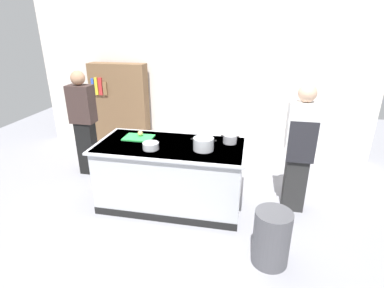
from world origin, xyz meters
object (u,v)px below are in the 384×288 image
Objects in this scene: person_guest at (84,122)px; bookshelf at (120,108)px; stock_pot at (203,144)px; sauce_pan at (230,139)px; mixing_bowl at (151,146)px; trash_bin at (271,238)px; person_chef at (300,147)px; onion at (140,133)px.

person_guest reaches higher than bookshelf.
stock_pot is 0.19× the size of person_guest.
sauce_pan is 2.43m from person_guest.
person_guest is at bearing 149.08° from mixing_bowl.
sauce_pan is 0.15× the size of bookshelf.
mixing_bowl is 0.33× the size of trash_bin.
stock_pot is 0.19× the size of bookshelf.
person_chef reaches higher than stock_pot.
trash_bin is 3.94m from bookshelf.
trash_bin is 1.30m from person_chef.
person_chef reaches higher than sauce_pan.
onion is 1.92m from bookshelf.
mixing_bowl is at bearing 86.29° from person_chef.
person_chef is 1.00× the size of person_guest.
sauce_pan is 1.20× the size of mixing_bowl.
sauce_pan is 1.05m from mixing_bowl.
stock_pot is 2.73m from bookshelf.
bookshelf reaches higher than stock_pot.
onion is at bearing -57.61° from bookshelf.
person_guest is (-1.14, 0.47, -0.05)m from onion.
sauce_pan is 0.14× the size of person_chef.
mixing_bowl is at bearing -170.53° from stock_pot.
person_guest reaches higher than onion.
bookshelf reaches higher than mixing_bowl.
stock_pot is at bearing -135.62° from sauce_pan.
stock_pot is 0.67m from mixing_bowl.
onion is 0.04× the size of person_chef.
sauce_pan is at bearing 44.38° from stock_pot.
bookshelf is at bearing 123.21° from mixing_bowl.
sauce_pan is at bearing 75.89° from person_guest.
trash_bin is at bearing 146.71° from person_chef.
trash_bin is 0.36× the size of person_guest.
trash_bin is (1.80, -1.07, -0.65)m from onion.
person_chef is 3.32m from person_guest.
person_guest is at bearing -96.00° from bookshelf.
onion is 0.37× the size of mixing_bowl.
sauce_pan is at bearing -34.89° from bookshelf.
bookshelf is at bearing 47.30° from person_chef.
trash_bin is (0.55, -1.10, -0.65)m from sauce_pan.
trash_bin is at bearing 58.71° from person_guest.
onion is 1.25m from sauce_pan.
person_chef is at bearing 72.78° from trash_bin.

